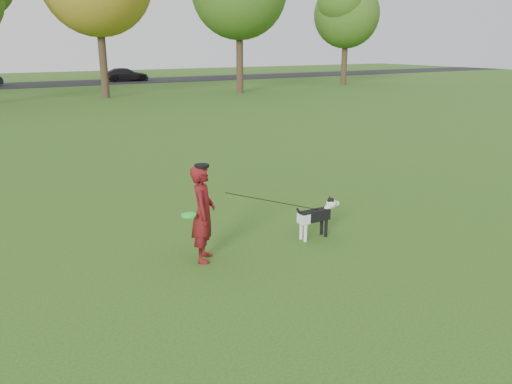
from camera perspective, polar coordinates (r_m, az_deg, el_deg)
ground at (r=8.32m, az=1.24°, el=-7.19°), size 120.00×120.00×0.00m
road at (r=46.78m, az=-25.68°, el=10.94°), size 120.00×7.00×0.02m
man at (r=7.90m, az=-6.06°, el=-2.48°), size 0.61×0.68×1.57m
dog at (r=8.96m, az=7.03°, el=-2.52°), size 0.95×0.19×0.72m
car_right at (r=48.41m, az=-14.65°, el=12.86°), size 4.20×2.09×1.17m
man_held_items at (r=8.40m, az=2.14°, el=-1.10°), size 2.69×0.31×1.10m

